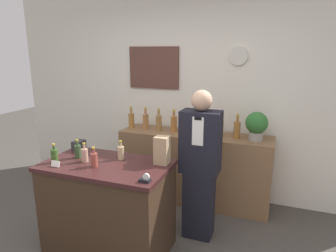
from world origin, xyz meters
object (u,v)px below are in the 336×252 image
object	(u,v)px
paper_bag	(162,150)
tape_dispenser	(145,179)
shopkeeper	(200,166)
potted_plant	(257,125)

from	to	relation	value
paper_bag	tape_dispenser	bearing A→B (deg)	-86.74
tape_dispenser	shopkeeper	bearing A→B (deg)	71.92
shopkeeper	paper_bag	distance (m)	0.51
potted_plant	paper_bag	bearing A→B (deg)	-125.57
shopkeeper	paper_bag	world-z (taller)	shopkeeper
paper_bag	tape_dispenser	world-z (taller)	paper_bag
shopkeeper	tape_dispenser	bearing A→B (deg)	-108.08
paper_bag	tape_dispenser	distance (m)	0.44
shopkeeper	potted_plant	xyz separation A→B (m)	(0.48, 0.71, 0.32)
tape_dispenser	paper_bag	bearing A→B (deg)	93.26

